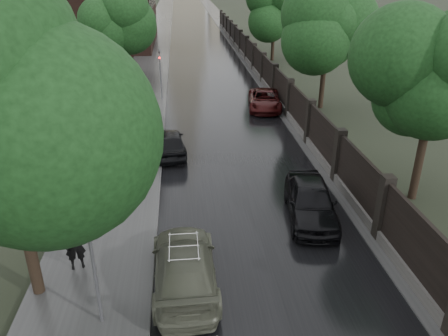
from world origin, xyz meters
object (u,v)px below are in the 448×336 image
tree_right_b (327,39)px  car_right_near (311,201)px  car_right_far (265,100)px  tree_right_c (274,13)px  tree_right_a (434,92)px  lamp_post (91,250)px  traffic_light (160,70)px  volga_sedan (185,266)px  tree_left_far (115,24)px  pedestrian_umbrella (71,220)px  hatchback_left (169,142)px

tree_right_b → car_right_near: bearing=-108.7°
tree_right_b → car_right_far: size_ratio=1.42×
tree_right_c → car_right_near: tree_right_c is taller
tree_right_a → car_right_near: tree_right_a is taller
lamp_post → tree_right_b: bearing=57.8°
tree_right_a → traffic_light: size_ratio=1.75×
lamp_post → car_right_near: size_ratio=1.08×
tree_right_c → traffic_light: 19.26m
volga_sedan → car_right_far: size_ratio=1.04×
lamp_post → traffic_light: size_ratio=1.28×
volga_sedan → traffic_light: bearing=-87.8°
tree_left_far → pedestrian_umbrella: (1.41, -25.86, -3.17)m
hatchback_left → car_right_far: hatchback_left is taller
tree_left_far → car_right_near: (10.35, -23.22, -4.44)m
tree_left_far → lamp_post: tree_left_far is taller
lamp_post → pedestrian_umbrella: 2.95m
tree_right_c → lamp_post: tree_right_c is taller
tree_left_far → pedestrian_umbrella: bearing=-86.9°
tree_right_a → pedestrian_umbrella: 14.89m
car_right_near → tree_right_b: bearing=78.7°
tree_right_c → pedestrian_umbrella: (-14.09, -35.86, -2.87)m
tree_right_a → tree_right_b: 14.00m
tree_right_a → lamp_post: bearing=-153.3°
tree_left_far → volga_sedan: size_ratio=1.45×
tree_right_c → tree_left_far: bearing=-147.2°
tree_right_c → pedestrian_umbrella: size_ratio=2.44×
lamp_post → volga_sedan: lamp_post is taller
tree_right_c → traffic_light: tree_right_c is taller
tree_right_a → volga_sedan: size_ratio=1.37×
volga_sedan → tree_right_c: bearing=-107.2°
hatchback_left → pedestrian_umbrella: size_ratio=1.48×
tree_right_b → tree_right_c: bearing=90.0°
car_right_far → tree_right_b: bearing=6.4°
tree_left_far → tree_right_c: 18.45m
pedestrian_umbrella → car_right_near: bearing=-0.8°
tree_right_b → lamp_post: size_ratio=1.37×
hatchback_left → car_right_near: 9.51m
car_right_far → tree_left_far: bearing=152.4°
car_right_near → pedestrian_umbrella: bearing=-156.1°
tree_right_b → volga_sedan: 22.04m
tree_right_c → traffic_light: size_ratio=1.75×
lamp_post → hatchback_left: size_ratio=1.20×
tree_right_b → hatchback_left: (-11.10, -7.81, -4.23)m
tree_right_b → hatchback_left: tree_right_b is taller
tree_right_c → car_right_near: bearing=-98.8°
hatchback_left → pedestrian_umbrella: bearing=67.2°
tree_left_far → car_right_near: size_ratio=1.56×
traffic_light → car_right_near: bearing=-69.9°
lamp_post → traffic_light: 23.52m
tree_right_c → car_right_far: (-4.22, -17.92, -4.26)m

